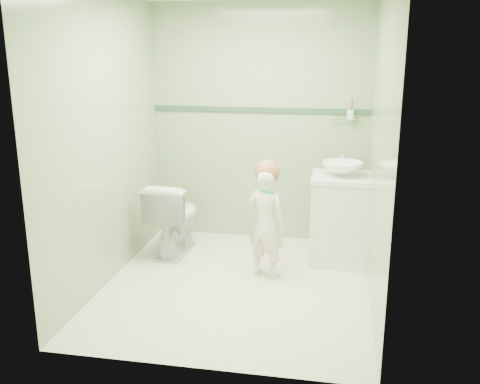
# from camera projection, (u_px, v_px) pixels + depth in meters

# --- Properties ---
(ground) EXTENTS (2.50, 2.50, 0.00)m
(ground) POSITION_uv_depth(u_px,v_px,m) (237.00, 285.00, 4.53)
(ground) COLOR silver
(ground) RESTS_ON ground
(room_shell) EXTENTS (2.50, 2.54, 2.40)m
(room_shell) POSITION_uv_depth(u_px,v_px,m) (237.00, 146.00, 4.22)
(room_shell) COLOR #8AAD7B
(room_shell) RESTS_ON ground
(trim_stripe) EXTENTS (2.20, 0.02, 0.05)m
(trim_stripe) POSITION_uv_depth(u_px,v_px,m) (260.00, 110.00, 5.35)
(trim_stripe) COLOR #2D4D37
(trim_stripe) RESTS_ON room_shell
(vanity) EXTENTS (0.52, 0.50, 0.80)m
(vanity) POSITION_uv_depth(u_px,v_px,m) (339.00, 221.00, 4.94)
(vanity) COLOR silver
(vanity) RESTS_ON ground
(counter) EXTENTS (0.54, 0.52, 0.04)m
(counter) POSITION_uv_depth(u_px,v_px,m) (342.00, 178.00, 4.84)
(counter) COLOR white
(counter) RESTS_ON vanity
(basin) EXTENTS (0.37, 0.37, 0.13)m
(basin) POSITION_uv_depth(u_px,v_px,m) (342.00, 169.00, 4.81)
(basin) COLOR white
(basin) RESTS_ON counter
(faucet) EXTENTS (0.03, 0.13, 0.18)m
(faucet) POSITION_uv_depth(u_px,v_px,m) (342.00, 156.00, 4.97)
(faucet) COLOR silver
(faucet) RESTS_ON counter
(cup_holder) EXTENTS (0.26, 0.07, 0.21)m
(cup_holder) POSITION_uv_depth(u_px,v_px,m) (350.00, 115.00, 5.15)
(cup_holder) COLOR silver
(cup_holder) RESTS_ON room_shell
(toilet) EXTENTS (0.44, 0.73, 0.72)m
(toilet) POSITION_uv_depth(u_px,v_px,m) (174.00, 217.00, 5.17)
(toilet) COLOR white
(toilet) RESTS_ON ground
(toddler) EXTENTS (0.41, 0.34, 0.97)m
(toddler) POSITION_uv_depth(u_px,v_px,m) (266.00, 224.00, 4.59)
(toddler) COLOR #F0E1D0
(toddler) RESTS_ON ground
(hair_cap) EXTENTS (0.21, 0.21, 0.21)m
(hair_cap) POSITION_uv_depth(u_px,v_px,m) (267.00, 173.00, 4.50)
(hair_cap) COLOR #A4613F
(hair_cap) RESTS_ON toddler
(teal_toothbrush) EXTENTS (0.11, 0.14, 0.08)m
(teal_toothbrush) POSITION_uv_depth(u_px,v_px,m) (267.00, 191.00, 4.36)
(teal_toothbrush) COLOR #08977B
(teal_toothbrush) RESTS_ON toddler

